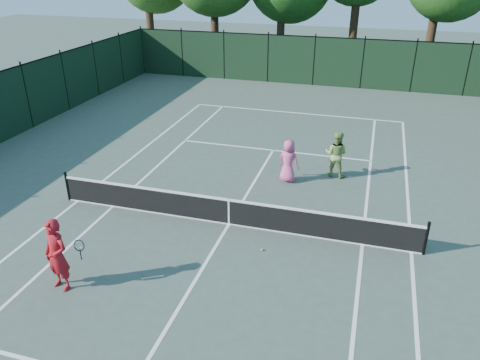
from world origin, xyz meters
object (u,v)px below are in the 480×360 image
(coach, at_px, (57,255))
(player_green, at_px, (336,154))
(player_pink, at_px, (288,161))
(loose_ball_midcourt, at_px, (262,250))

(coach, height_order, player_green, coach)
(player_pink, bearing_deg, player_green, -133.94)
(loose_ball_midcourt, bearing_deg, coach, -146.30)
(coach, xyz_separation_m, player_green, (5.97, 8.70, -0.09))
(player_pink, height_order, player_green, player_green)
(player_pink, distance_m, loose_ball_midcourt, 4.79)
(player_green, xyz_separation_m, loose_ball_midcourt, (-1.46, -5.70, -0.85))
(coach, bearing_deg, player_pink, 74.22)
(coach, distance_m, player_green, 10.55)
(player_green, bearing_deg, player_pink, 41.27)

